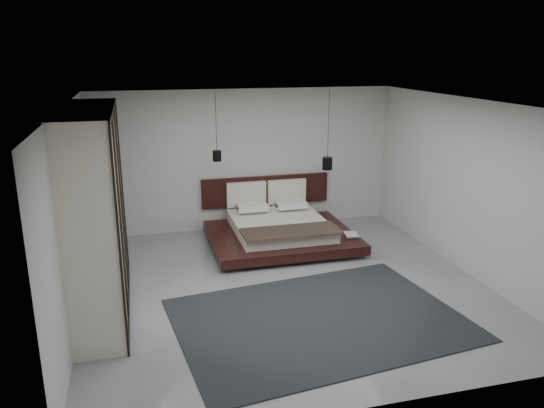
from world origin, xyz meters
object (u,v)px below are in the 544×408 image
object	(u,v)px
lattice_screen	(89,180)
bed	(279,228)
rug	(319,319)
pendant_left	(217,156)
wardrobe	(95,212)
pendant_right	(327,163)

from	to	relation	value
lattice_screen	bed	size ratio (longest dim) A/B	0.99
lattice_screen	rug	distance (m)	4.91
pendant_left	wardrobe	bearing A→B (deg)	-131.29
bed	pendant_left	bearing A→B (deg)	159.69
wardrobe	lattice_screen	bearing A→B (deg)	95.88
bed	pendant_right	distance (m)	1.60
pendant_left	rug	distance (m)	3.91
pendant_left	rug	xyz separation A→B (m)	(0.81, -3.46, -1.64)
lattice_screen	rug	xyz separation A→B (m)	(3.08, -3.59, -1.29)
bed	wardrobe	distance (m)	3.81
bed	wardrobe	size ratio (longest dim) A/B	0.92
lattice_screen	pendant_right	world-z (taller)	pendant_right
pendant_left	wardrobe	distance (m)	3.08
wardrobe	rug	xyz separation A→B (m)	(2.83, -1.15, -1.39)
bed	pendant_left	distance (m)	1.79
pendant_left	pendant_right	size ratio (longest dim) A/B	0.82
wardrobe	rug	size ratio (longest dim) A/B	0.76
wardrobe	pendant_right	bearing A→B (deg)	28.84
rug	pendant_right	bearing A→B (deg)	68.56
bed	rug	distance (m)	3.08
lattice_screen	pendant_left	distance (m)	2.31
bed	pendant_right	bearing A→B (deg)	20.31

